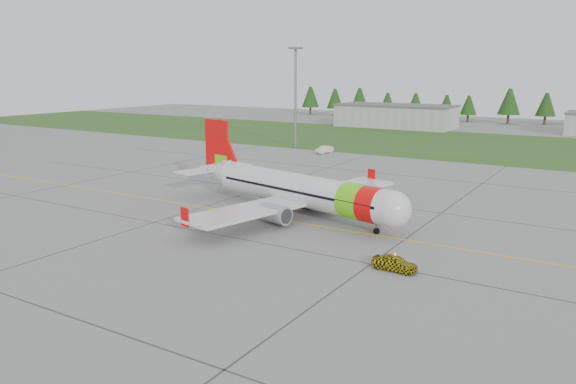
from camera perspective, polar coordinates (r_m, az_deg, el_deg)
The scene contains 9 objects.
ground at distance 52.50m, azimuth -1.68°, elevation -5.40°, with size 320.00×320.00×0.00m, color gray.
aircraft at distance 62.69m, azimuth 0.93°, elevation 0.21°, with size 31.92×29.97×9.80m.
follow_me_car at distance 46.29m, azimuth 10.84°, elevation -5.63°, with size 1.52×1.28×3.77m, color #DCC40C.
service_van at distance 109.73m, azimuth 3.71°, elevation 5.08°, with size 1.51×1.43×4.34m, color silver.
grass_strip at distance 127.81m, azimuth 18.95°, elevation 4.49°, with size 320.00×50.00×0.03m, color #30561E.
taxi_guideline at distance 59.07m, azimuth 2.58°, elevation -3.37°, with size 120.00×0.25×0.02m, color gold.
hangar_west at distance 162.83m, azimuth 10.87°, elevation 7.54°, with size 32.00×14.00×6.00m, color #A8A8A3.
floodlight_mast at distance 116.32m, azimuth 0.77°, elevation 9.38°, with size 0.50×0.50×20.00m, color slate.
treeline at distance 182.22m, azimuth 23.05°, elevation 7.91°, with size 160.00×8.00×10.00m, color #1C3F14, non-canonical shape.
Camera 1 is at (27.45, -41.80, 15.99)m, focal length 35.00 mm.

